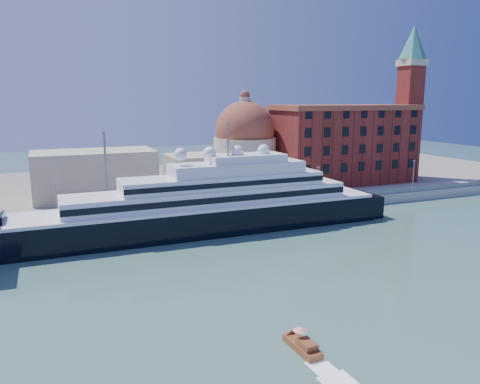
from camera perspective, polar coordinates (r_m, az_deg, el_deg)
name	(u,v)px	position (r m, az deg, el deg)	size (l,w,h in m)	color
ground	(261,266)	(77.80, 2.57, -9.00)	(400.00, 400.00, 0.00)	#3B665D
quay	(198,213)	(107.83, -5.15, -2.56)	(180.00, 10.00, 2.50)	gray
land	(158,184)	(146.69, -10.00, 0.91)	(260.00, 72.00, 2.00)	slate
quay_fence	(204,209)	(103.23, -4.41, -2.11)	(180.00, 0.10, 1.20)	slate
superyacht	(190,211)	(95.36, -6.15, -2.37)	(88.24, 12.23, 26.37)	black
service_barge	(29,252)	(90.02, -24.37, -6.67)	(12.13, 5.00, 2.66)	white
water_taxi	(303,345)	(53.94, 7.69, -18.03)	(2.06, 5.54, 2.60)	maroon
warehouse	(344,143)	(144.99, 12.56, 5.80)	(43.00, 19.00, 23.25)	maroon
campanile	(410,93)	(159.45, 20.01, 11.26)	(8.40, 8.40, 47.00)	maroon
church	(193,158)	(130.27, -5.70, 4.15)	(66.00, 18.00, 25.50)	beige
lamp_posts	(143,181)	(101.42, -11.77, 1.33)	(120.80, 2.40, 18.00)	slate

